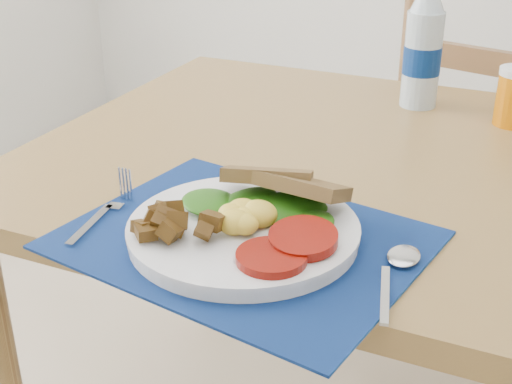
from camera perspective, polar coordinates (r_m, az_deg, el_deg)
table at (r=1.22m, az=14.87°, el=-1.88°), size 1.40×0.90×0.75m
chair_far at (r=1.85m, az=19.09°, el=5.57°), size 0.56×0.54×1.25m
placemat at (r=0.94m, az=-1.01°, el=-3.84°), size 0.50×0.42×0.00m
breakfast_plate at (r=0.92m, az=-1.46°, el=-2.65°), size 0.30×0.30×0.07m
fork at (r=1.02m, az=-11.89°, el=-1.65°), size 0.03×0.17×0.00m
spoon at (r=0.88m, az=11.29°, el=-6.04°), size 0.04×0.17×0.01m
water_bottle at (r=1.45m, az=13.20°, el=10.90°), size 0.07×0.07×0.25m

